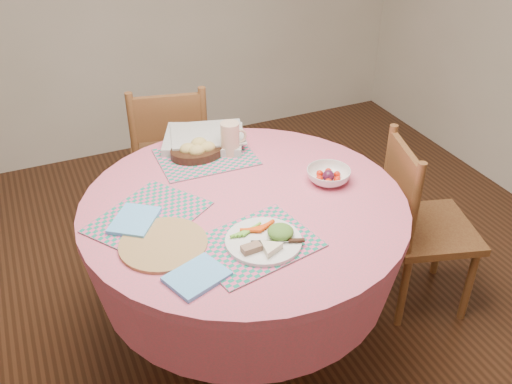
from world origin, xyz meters
TOP-DOWN VIEW (x-y plane):
  - ground at (0.00, 0.00)m, footprint 4.00×4.00m
  - dining_table at (0.00, 0.00)m, footprint 1.24×1.24m
  - chair_right at (0.83, -0.06)m, footprint 0.48×0.49m
  - chair_back at (-0.03, 0.93)m, footprint 0.49×0.48m
  - placemat_front at (-0.07, -0.26)m, footprint 0.45×0.37m
  - placemat_left at (-0.36, 0.04)m, footprint 0.50×0.47m
  - placemat_back at (-0.02, 0.38)m, footprint 0.41×0.31m
  - wicker_trivet at (-0.35, -0.13)m, footprint 0.30×0.30m
  - napkin_near at (-0.30, -0.34)m, footprint 0.22×0.19m
  - napkin_far at (-0.41, 0.03)m, footprint 0.22×0.23m
  - dinner_plate at (-0.03, -0.27)m, footprint 0.26×0.26m
  - bread_bowl at (-0.05, 0.40)m, footprint 0.23×0.23m
  - latte_mug at (0.09, 0.36)m, footprint 0.12×0.08m
  - fruit_bowl at (0.36, -0.00)m, footprint 0.20×0.20m
  - newspaper_stack at (0.02, 0.50)m, footprint 0.42×0.38m

SIDE VIEW (x-z plane):
  - ground at x=0.00m, z-range 0.00..0.00m
  - chair_right at x=0.83m, z-range 0.02..0.88m
  - chair_back at x=-0.03m, z-range 0.02..0.92m
  - dining_table at x=0.00m, z-range 0.18..0.93m
  - placemat_front at x=-0.07m, z-range 0.75..0.76m
  - placemat_left at x=-0.36m, z-range 0.75..0.76m
  - placemat_back at x=-0.02m, z-range 0.75..0.76m
  - wicker_trivet at x=-0.35m, z-range 0.75..0.76m
  - napkin_near at x=-0.30m, z-range 0.75..0.76m
  - napkin_far at x=-0.41m, z-range 0.76..0.77m
  - dinner_plate at x=-0.03m, z-range 0.75..0.80m
  - fruit_bowl at x=0.36m, z-range 0.75..0.80m
  - newspaper_stack at x=0.02m, z-range 0.76..0.80m
  - bread_bowl at x=-0.05m, z-range 0.75..0.82m
  - latte_mug at x=0.09m, z-range 0.76..0.90m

